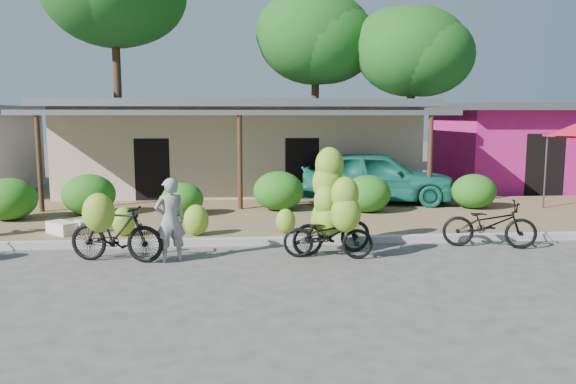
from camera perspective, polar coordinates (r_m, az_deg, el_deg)
name	(u,v)px	position (r m, az deg, el deg)	size (l,w,h in m)	color
ground	(239,270)	(10.44, -4.99, -7.86)	(100.00, 100.00, 0.00)	#464341
sidewalk	(240,218)	(15.31, -4.86, -2.62)	(60.00, 6.00, 0.12)	olive
curb	(240,242)	(12.37, -4.93, -5.04)	(60.00, 0.25, 0.15)	#A8A399
shop_main	(241,145)	(21.02, -4.84, 4.75)	(13.00, 8.50, 3.35)	#BFAA90
shop_pink	(512,145)	(23.51, 21.78, 4.42)	(6.00, 6.00, 3.25)	#D62170
tree_center_right	(311,36)	(27.12, 2.37, 15.53)	(5.45, 5.35, 8.53)	#4B321E
tree_near_right	(407,49)	(25.87, 12.02, 13.98)	(5.02, 4.89, 7.56)	#4B321E
hedge_0	(9,199)	(16.20, -26.48, -0.65)	(1.41, 1.27, 1.10)	#1C5E15
hedge_1	(89,195)	(16.23, -19.58, -0.25)	(1.43, 1.29, 1.12)	#1C5E15
hedge_2	(182,199)	(15.50, -10.69, -0.70)	(1.14, 1.03, 0.89)	#1C5E15
hedge_3	(278,191)	(16.02, -0.97, 0.12)	(1.44, 1.30, 1.12)	#1C5E15
hedge_4	(367,194)	(15.87, 8.03, -0.18)	(1.34, 1.20, 1.04)	#1C5E15
hedge_5	(474,191)	(17.25, 18.36, 0.07)	(1.29, 1.16, 1.01)	#1C5E15
bike_left	(114,230)	(11.22, -17.28, -3.72)	(1.96, 1.36, 1.43)	black
bike_center	(328,213)	(11.36, 4.11, -2.15)	(1.86, 1.30, 2.18)	black
bike_right	(336,222)	(11.26, 4.89, -3.08)	(1.78, 1.33, 1.66)	black
bike_far_right	(489,224)	(12.77, 19.78, -3.08)	(2.05, 1.17, 1.02)	black
loose_banana_a	(124,222)	(13.16, -16.35, -2.90)	(0.52, 0.44, 0.65)	#74A228
loose_banana_b	(196,220)	(12.83, -9.32, -2.83)	(0.57, 0.48, 0.71)	#74A228
loose_banana_c	(286,221)	(12.91, -0.24, -2.97)	(0.46, 0.39, 0.57)	#74A228
sack_near	(95,225)	(13.89, -18.98, -3.20)	(0.85, 0.40, 0.30)	beige
sack_far	(62,228)	(13.88, -21.98, -3.39)	(0.75, 0.38, 0.28)	beige
vendor	(170,220)	(11.02, -11.88, -2.81)	(0.60, 0.39, 1.64)	gray
teal_van	(377,177)	(17.66, 9.03, 1.53)	(1.90, 4.73, 1.61)	#186C58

